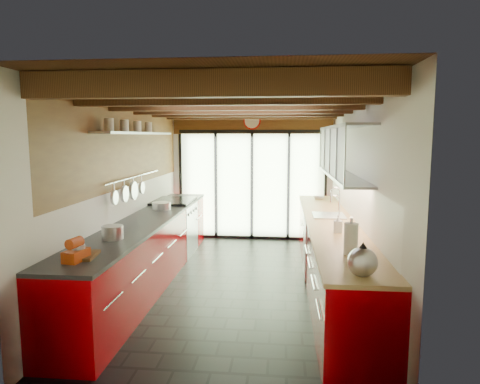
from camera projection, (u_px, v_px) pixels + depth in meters
The scene contains 18 objects.
ground at pixel (238, 284), 5.99m from camera, with size 5.50×5.50×0.00m, color black.
room_shell at pixel (238, 166), 5.78m from camera, with size 5.50×5.50×5.50m.
ceiling_beams at pixel (240, 107), 6.05m from camera, with size 3.14×5.06×4.90m.
glass_door at pixel (252, 156), 8.43m from camera, with size 2.95×0.10×2.90m.
left_counter at pixel (148, 250), 6.06m from camera, with size 0.68×5.00×0.92m.
range_stove at pixel (174, 227), 7.49m from camera, with size 0.66×0.90×0.97m.
right_counter at pixel (331, 254), 5.81m from camera, with size 0.68×5.00×0.92m.
sink_assembly at pixel (330, 213), 6.13m from camera, with size 0.45×0.52×0.43m.
upper_cabinets_right at pixel (343, 151), 5.91m from camera, with size 0.34×3.00×3.00m.
left_wall_fixtures at pixel (136, 149), 6.03m from camera, with size 0.28×2.60×0.96m.
stand_mixer at pixel (76, 251), 3.92m from camera, with size 0.18×0.27×0.23m.
pot_large at pixel (113, 232), 4.75m from camera, with size 0.24×0.24×0.15m, color silver.
pot_small at pixel (162, 206), 6.68m from camera, with size 0.29×0.29×0.11m, color silver.
cutting_board at pixel (83, 256), 4.06m from camera, with size 0.24×0.33×0.03m, color brown.
kettle at pixel (363, 260), 3.51m from camera, with size 0.29×0.33×0.29m.
paper_towel at pixel (351, 239), 4.12m from camera, with size 0.18×0.18×0.37m.
soap_bottle at pixel (338, 224), 5.08m from camera, with size 0.10×0.10×0.21m, color silver.
bowl at pixel (319, 198), 7.79m from camera, with size 0.20×0.20×0.05m, color silver.
Camera 1 is at (0.61, -5.74, 2.06)m, focal length 32.00 mm.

